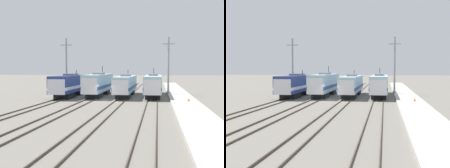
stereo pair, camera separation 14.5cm
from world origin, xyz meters
TOP-DOWN VIEW (x-y plane):
  - ground_plane at (0.00, 0.00)m, footprint 400.00×400.00m
  - rail_pair_far_left at (-7.29, 0.00)m, footprint 1.50×120.00m
  - rail_pair_center_left at (-2.43, 0.00)m, footprint 1.51×120.00m
  - rail_pair_center_right at (2.43, 0.00)m, footprint 1.51×120.00m
  - rail_pair_far_right at (7.29, 0.00)m, footprint 1.50×120.00m
  - locomotive_far_left at (-7.29, 6.84)m, footprint 3.07×16.77m
  - locomotive_center_left at (-2.43, 7.97)m, footprint 2.80×16.63m
  - locomotive_center_right at (2.43, 8.38)m, footprint 2.75×17.73m
  - locomotive_far_right at (7.29, 9.38)m, footprint 2.87×19.24m
  - catenary_tower_left at (-9.64, 12.37)m, footprint 2.25×0.35m
  - catenary_tower_right at (10.06, 12.37)m, footprint 2.25×0.35m
  - platform at (11.95, 0.00)m, footprint 4.00×120.00m
  - traffic_cone at (12.49, -1.30)m, footprint 0.37×0.37m

SIDE VIEW (x-z plane):
  - ground_plane at x=0.00m, z-range 0.00..0.00m
  - rail_pair_far_left at x=-7.29m, z-range 0.00..0.15m
  - rail_pair_center_left at x=-2.43m, z-range 0.00..0.15m
  - rail_pair_center_right at x=2.43m, z-range 0.00..0.15m
  - rail_pair_far_right at x=7.29m, z-range 0.00..0.15m
  - platform at x=11.95m, z-range 0.00..0.32m
  - traffic_cone at x=12.49m, z-range 0.32..0.77m
  - locomotive_center_right at x=2.43m, z-range -0.31..4.42m
  - locomotive_far_right at x=7.29m, z-range -0.46..4.67m
  - locomotive_far_left at x=-7.29m, z-range -0.26..4.50m
  - locomotive_center_left at x=-2.43m, z-range -0.52..4.93m
  - catenary_tower_left at x=-9.64m, z-range 0.17..11.05m
  - catenary_tower_right at x=10.06m, z-range 0.17..11.05m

